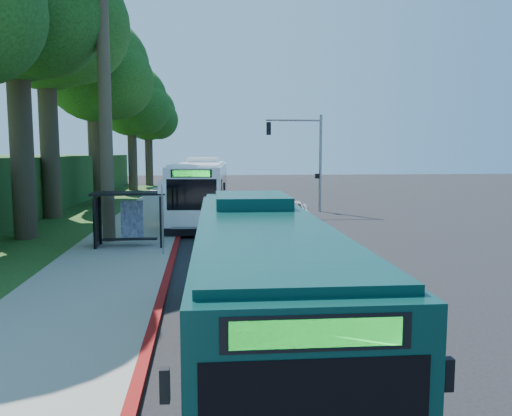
{
  "coord_description": "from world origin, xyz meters",
  "views": [
    {
      "loc": [
        -3.78,
        -25.58,
        4.3
      ],
      "look_at": [
        -0.88,
        1.0,
        1.32
      ],
      "focal_mm": 35.0,
      "sensor_mm": 36.0,
      "label": 1
    }
  ],
  "objects": [
    {
      "name": "stop_sign_pole",
      "position": [
        -5.4,
        -5.0,
        2.08
      ],
      "size": [
        0.35,
        0.06,
        3.17
      ],
      "color": "gray",
      "rests_on": "ground"
    },
    {
      "name": "red_curb",
      "position": [
        -5.0,
        -4.0,
        0.07
      ],
      "size": [
        0.25,
        30.0,
        0.13
      ],
      "primitive_type": "cube",
      "color": "maroon",
      "rests_on": "ground"
    },
    {
      "name": "tree_2",
      "position": [
        -11.89,
        15.98,
        10.48
      ],
      "size": [
        8.82,
        8.4,
        15.12
      ],
      "color": "#382B1E",
      "rests_on": "ground"
    },
    {
      "name": "grass_verge",
      "position": [
        -13.0,
        5.0,
        0.03
      ],
      "size": [
        8.0,
        70.0,
        0.06
      ],
      "primitive_type": "cube",
      "color": "#234719",
      "rests_on": "ground"
    },
    {
      "name": "tree_5",
      "position": [
        -10.41,
        39.99,
        8.96
      ],
      "size": [
        7.35,
        7.0,
        12.86
      ],
      "color": "#382B1E",
      "rests_on": "ground"
    },
    {
      "name": "traffic_signal_pole",
      "position": [
        3.78,
        10.0,
        4.42
      ],
      "size": [
        4.1,
        0.3,
        7.0
      ],
      "color": "gray",
      "rests_on": "ground"
    },
    {
      "name": "white_bus",
      "position": [
        -3.79,
        6.07,
        1.95
      ],
      "size": [
        3.83,
        13.54,
        3.99
      ],
      "rotation": [
        0.0,
        0.0,
        -0.07
      ],
      "color": "white",
      "rests_on": "ground"
    },
    {
      "name": "bus_shelter",
      "position": [
        -7.26,
        -2.86,
        1.81
      ],
      "size": [
        3.2,
        1.51,
        2.55
      ],
      "color": "black",
      "rests_on": "ground"
    },
    {
      "name": "sidewalk",
      "position": [
        -7.3,
        0.0,
        0.06
      ],
      "size": [
        4.5,
        70.0,
        0.12
      ],
      "primitive_type": "cube",
      "color": "gray",
      "rests_on": "ground"
    },
    {
      "name": "pickup",
      "position": [
        1.5,
        3.81,
        0.69
      ],
      "size": [
        3.1,
        5.29,
        1.38
      ],
      "primitive_type": "imported",
      "rotation": [
        0.0,
        0.0,
        -0.17
      ],
      "color": "silver",
      "rests_on": "ground"
    },
    {
      "name": "tree_4",
      "position": [
        -11.4,
        31.98,
        9.73
      ],
      "size": [
        8.4,
        8.0,
        14.14
      ],
      "color": "#382B1E",
      "rests_on": "ground"
    },
    {
      "name": "tree_1",
      "position": [
        -13.37,
        7.98,
        12.73
      ],
      "size": [
        10.5,
        10.0,
        18.26
      ],
      "color": "#382B1E",
      "rests_on": "ground"
    },
    {
      "name": "ground",
      "position": [
        0.0,
        0.0,
        0.0
      ],
      "size": [
        140.0,
        140.0,
        0.0
      ],
      "primitive_type": "plane",
      "color": "black",
      "rests_on": "ground"
    },
    {
      "name": "teal_bus",
      "position": [
        -2.67,
        -15.79,
        1.63
      ],
      "size": [
        2.65,
        11.23,
        3.33
      ],
      "rotation": [
        0.0,
        0.0,
        -0.02
      ],
      "color": "#09312D",
      "rests_on": "ground"
    },
    {
      "name": "tree_3",
      "position": [
        -13.88,
        23.98,
        11.98
      ],
      "size": [
        10.08,
        9.6,
        17.28
      ],
      "color": "#382B1E",
      "rests_on": "ground"
    },
    {
      "name": "tree_0",
      "position": [
        -12.4,
        -0.02,
        11.2
      ],
      "size": [
        8.4,
        8.0,
        15.7
      ],
      "color": "#382B1E",
      "rests_on": "ground"
    }
  ]
}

